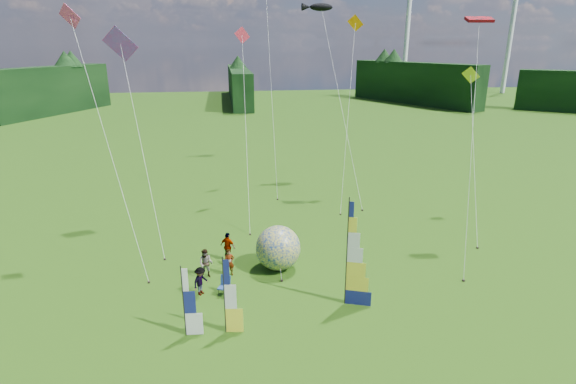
{
  "coord_description": "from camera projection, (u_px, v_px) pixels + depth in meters",
  "views": [
    {
      "loc": [
        -4.1,
        -17.13,
        12.6
      ],
      "look_at": [
        -1.0,
        4.0,
        5.5
      ],
      "focal_mm": 28.0,
      "sensor_mm": 36.0,
      "label": 1
    }
  ],
  "objects": [
    {
      "name": "ground",
      "position": [
        322.0,
        332.0,
        20.62
      ],
      "size": [
        220.0,
        220.0,
        0.0
      ],
      "primitive_type": "plane",
      "color": "#427A16",
      "rests_on": "ground"
    },
    {
      "name": "treeline_ring",
      "position": [
        324.0,
        253.0,
        19.36
      ],
      "size": [
        210.0,
        210.0,
        8.0
      ],
      "primitive_type": null,
      "color": "#173B14",
      "rests_on": "ground"
    },
    {
      "name": "turbine_left",
      "position": [
        511.0,
        33.0,
        114.72
      ],
      "size": [
        8.0,
        1.2,
        30.0
      ],
      "primitive_type": null,
      "color": "silver",
      "rests_on": "ground"
    },
    {
      "name": "turbine_right",
      "position": [
        407.0,
        33.0,
        117.85
      ],
      "size": [
        8.0,
        1.2,
        30.0
      ],
      "primitive_type": null,
      "color": "silver",
      "rests_on": "ground"
    },
    {
      "name": "feather_banner_main",
      "position": [
        347.0,
        254.0,
        21.98
      ],
      "size": [
        1.42,
        0.6,
        5.52
      ],
      "primitive_type": null,
      "rotation": [
        0.0,
        0.0,
        -0.35
      ],
      "color": "navy",
      "rests_on": "ground"
    },
    {
      "name": "side_banner_left",
      "position": [
        224.0,
        297.0,
        20.0
      ],
      "size": [
        1.03,
        0.25,
        3.69
      ],
      "primitive_type": null,
      "rotation": [
        0.0,
        0.0,
        -0.15
      ],
      "color": "yellow",
      "rests_on": "ground"
    },
    {
      "name": "side_banner_far",
      "position": [
        184.0,
        303.0,
        19.85
      ],
      "size": [
        1.0,
        0.17,
        3.37
      ],
      "primitive_type": null,
      "rotation": [
        0.0,
        0.0,
        -0.07
      ],
      "color": "white",
      "rests_on": "ground"
    },
    {
      "name": "bol_inflatable",
      "position": [
        278.0,
        248.0,
        26.03
      ],
      "size": [
        2.85,
        2.85,
        2.62
      ],
      "primitive_type": "sphere",
      "rotation": [
        0.0,
        0.0,
        0.09
      ],
      "color": "navy",
      "rests_on": "ground"
    },
    {
      "name": "spectator_a",
      "position": [
        229.0,
        262.0,
        25.42
      ],
      "size": [
        0.63,
        0.46,
        1.59
      ],
      "primitive_type": "imported",
      "rotation": [
        0.0,
        0.0,
        0.15
      ],
      "color": "#66594C",
      "rests_on": "ground"
    },
    {
      "name": "spectator_b",
      "position": [
        206.0,
        263.0,
        25.2
      ],
      "size": [
        0.9,
        0.63,
        1.68
      ],
      "primitive_type": "imported",
      "rotation": [
        0.0,
        0.0,
        -0.31
      ],
      "color": "#66594C",
      "rests_on": "ground"
    },
    {
      "name": "spectator_c",
      "position": [
        201.0,
        281.0,
        23.45
      ],
      "size": [
        0.9,
        1.03,
        1.56
      ],
      "primitive_type": "imported",
      "rotation": [
        0.0,
        0.0,
        0.93
      ],
      "color": "#66594C",
      "rests_on": "ground"
    },
    {
      "name": "spectator_d",
      "position": [
        228.0,
        246.0,
        27.17
      ],
      "size": [
        1.1,
        0.96,
        1.78
      ],
      "primitive_type": "imported",
      "rotation": [
        0.0,
        0.0,
        2.51
      ],
      "color": "#66594C",
      "rests_on": "ground"
    },
    {
      "name": "camp_chair",
      "position": [
        224.0,
        286.0,
        23.46
      ],
      "size": [
        0.79,
        0.79,
        1.04
      ],
      "primitive_type": null,
      "rotation": [
        0.0,
        0.0,
        -0.43
      ],
      "color": "navy",
      "rests_on": "ground"
    },
    {
      "name": "kite_whale",
      "position": [
        340.0,
        92.0,
        38.46
      ],
      "size": [
        9.09,
        15.42,
        17.2
      ],
      "primitive_type": null,
      "rotation": [
        0.0,
        0.0,
        0.38
      ],
      "color": "black",
      "rests_on": "ground"
    },
    {
      "name": "kite_rainbow_delta",
      "position": [
        140.0,
        130.0,
        28.9
      ],
      "size": [
        8.18,
        13.07,
        14.54
      ],
      "primitive_type": null,
      "rotation": [
        0.0,
        0.0,
        -0.11
      ],
      "color": "#E20031",
      "rests_on": "ground"
    },
    {
      "name": "kite_parafoil",
      "position": [
        474.0,
        130.0,
        26.06
      ],
      "size": [
        8.98,
        11.75,
        15.62
      ],
      "primitive_type": null,
      "rotation": [
        0.0,
        0.0,
        -0.28
      ],
      "color": "red",
      "rests_on": "ground"
    },
    {
      "name": "small_kite_red",
      "position": [
        246.0,
        121.0,
        32.98
      ],
      "size": [
        6.36,
        11.26,
        14.27
      ],
      "primitive_type": null,
      "rotation": [
        0.0,
        0.0,
        0.37
      ],
      "color": "#F12D4E",
      "rests_on": "ground"
    },
    {
      "name": "small_kite_orange",
      "position": [
        348.0,
        108.0,
        35.76
      ],
      "size": [
        5.89,
        9.86,
        15.31
      ],
      "primitive_type": null,
      "rotation": [
        0.0,
        0.0,
        -0.11
      ],
      "color": "orange",
      "rests_on": "ground"
    },
    {
      "name": "small_kite_yellow",
      "position": [
        475.0,
        148.0,
        31.17
      ],
      "size": [
        8.53,
        11.35,
        11.39
      ],
      "primitive_type": null,
      "rotation": [
        0.0,
        0.0,
        -0.41
      ],
      "color": "#E0F31C",
      "rests_on": "ground"
    },
    {
      "name": "small_kite_pink",
      "position": [
        108.0,
        138.0,
        24.84
      ],
      "size": [
        8.91,
        9.88,
        15.21
      ],
      "primitive_type": null,
      "rotation": [
        0.0,
        0.0,
        -0.42
      ],
      "color": "#FE428C",
      "rests_on": "ground"
    },
    {
      "name": "small_kite_green",
      "position": [
        271.0,
        72.0,
        38.73
      ],
      "size": [
        4.96,
        10.98,
        20.47
      ],
      "primitive_type": null,
      "rotation": [
        0.0,
        0.0,
        0.26
      ],
      "color": "green",
      "rests_on": "ground"
    }
  ]
}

